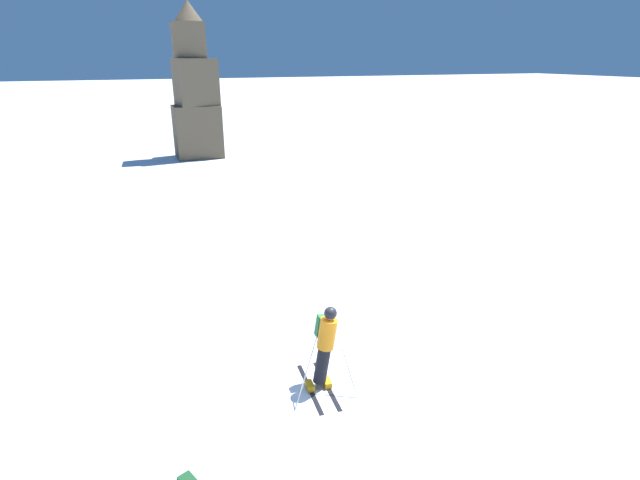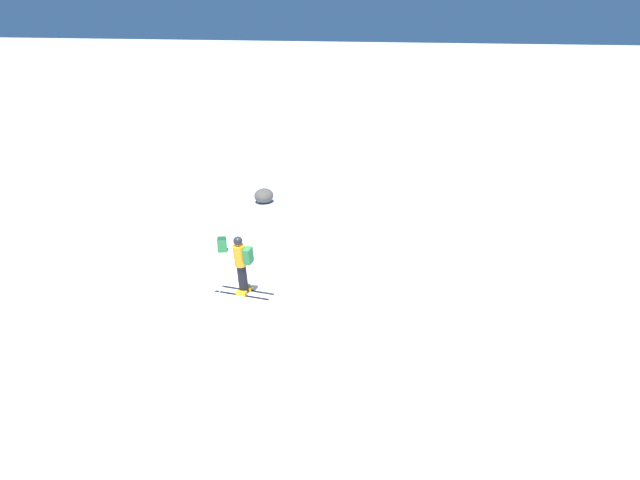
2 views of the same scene
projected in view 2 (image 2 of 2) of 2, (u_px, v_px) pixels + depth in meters
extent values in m
plane|color=white|center=(235.00, 304.00, 16.81)|extent=(300.00, 300.00, 0.00)
cube|color=black|center=(247.00, 290.00, 17.62)|extent=(0.22, 1.66, 0.01)
cube|color=black|center=(242.00, 295.00, 17.30)|extent=(0.22, 1.66, 0.01)
cube|color=orange|center=(247.00, 288.00, 17.60)|extent=(0.16, 0.29, 0.12)
cube|color=orange|center=(242.00, 293.00, 17.28)|extent=(0.16, 0.29, 0.12)
cylinder|color=black|center=(242.00, 277.00, 17.22)|extent=(0.39, 0.29, 0.81)
cylinder|color=orange|center=(240.00, 255.00, 16.89)|extent=(0.45, 0.37, 0.65)
sphere|color=tan|center=(238.00, 242.00, 16.70)|extent=(0.27, 0.24, 0.25)
sphere|color=black|center=(238.00, 241.00, 16.68)|extent=(0.31, 0.27, 0.29)
cube|color=#236633|center=(248.00, 256.00, 16.79)|extent=(0.36, 0.21, 0.48)
cylinder|color=#B7B7BC|center=(239.00, 267.00, 17.65)|extent=(0.66, 0.48, 1.22)
cylinder|color=#B7B7BC|center=(225.00, 280.00, 16.91)|extent=(0.23, 0.55, 1.15)
cube|color=#236633|center=(222.00, 245.00, 20.39)|extent=(0.32, 0.36, 0.44)
cube|color=#1A4C26|center=(222.00, 238.00, 20.30)|extent=(0.28, 0.32, 0.06)
ellipsoid|color=#4C4742|center=(264.00, 196.00, 25.60)|extent=(0.91, 0.77, 0.59)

